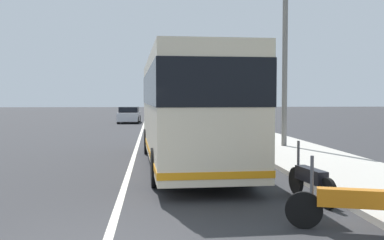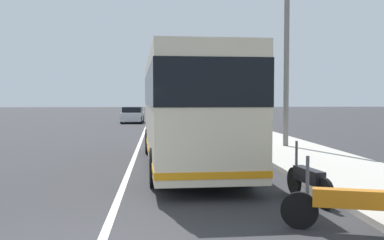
% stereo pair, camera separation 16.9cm
% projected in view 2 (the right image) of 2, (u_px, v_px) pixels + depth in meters
% --- Properties ---
extents(sidewalk_curb, '(110.00, 3.60, 0.14)m').
position_uv_depth(sidewalk_curb, '(305.00, 156.00, 17.04)').
color(sidewalk_curb, '#B2ADA3').
rests_on(sidewalk_curb, ground).
extents(lane_divider_line, '(110.00, 0.16, 0.01)m').
position_uv_depth(lane_divider_line, '(133.00, 160.00, 16.55)').
color(lane_divider_line, silver).
rests_on(lane_divider_line, ground).
extents(coach_bus, '(11.05, 3.05, 3.54)m').
position_uv_depth(coach_bus, '(187.00, 105.00, 14.97)').
color(coach_bus, beige).
rests_on(coach_bus, ground).
extents(motorcycle_far_end, '(0.81, 2.25, 1.27)m').
position_uv_depth(motorcycle_far_end, '(351.00, 204.00, 7.55)').
color(motorcycle_far_end, black).
rests_on(motorcycle_far_end, ground).
extents(motorcycle_angled, '(2.11, 0.38, 1.27)m').
position_uv_depth(motorcycle_angled, '(308.00, 180.00, 9.86)').
color(motorcycle_angled, black).
rests_on(motorcycle_angled, ground).
extents(car_oncoming, '(4.48, 2.02, 1.44)m').
position_uv_depth(car_oncoming, '(168.00, 116.00, 39.65)').
color(car_oncoming, black).
rests_on(car_oncoming, ground).
extents(car_behind_bus, '(4.25, 1.90, 1.49)m').
position_uv_depth(car_behind_bus, '(171.00, 114.00, 44.55)').
color(car_behind_bus, black).
rests_on(car_behind_bus, ground).
extents(car_ahead_same_lane, '(4.05, 2.03, 1.46)m').
position_uv_depth(car_ahead_same_lane, '(132.00, 115.00, 41.36)').
color(car_ahead_same_lane, silver).
rests_on(car_ahead_same_lane, ground).
extents(utility_pole, '(0.23, 0.23, 8.09)m').
position_uv_depth(utility_pole, '(286.00, 58.00, 19.90)').
color(utility_pole, slate).
rests_on(utility_pole, ground).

